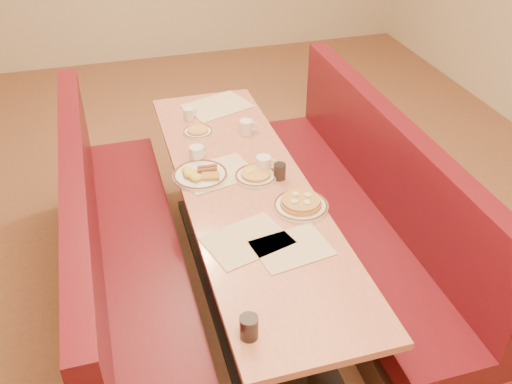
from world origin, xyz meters
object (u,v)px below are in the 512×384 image
object	(u,v)px
eggs_plate	(200,175)
coffee_mug_c	(247,127)
booth_left	(122,264)
booth_right	(360,220)
coffee_mug_a	(264,164)
coffee_mug_b	(197,153)
soda_tumbler_mid	(280,171)
diner_table	(247,239)
coffee_mug_d	(189,113)
pancake_plate	(301,204)
soda_tumbler_near	(249,327)

from	to	relation	value
eggs_plate	coffee_mug_c	bearing A→B (deg)	47.09
booth_left	booth_right	world-z (taller)	same
coffee_mug_a	coffee_mug_b	xyz separation A→B (m)	(-0.35, 0.23, -0.00)
coffee_mug_b	soda_tumbler_mid	distance (m)	0.52
diner_table	coffee_mug_c	xyz separation A→B (m)	(0.17, 0.59, 0.42)
eggs_plate	coffee_mug_a	size ratio (longest dim) A/B	2.58
booth_right	coffee_mug_d	xyz separation A→B (m)	(-0.88, 0.90, 0.43)
pancake_plate	eggs_plate	xyz separation A→B (m)	(-0.45, 0.44, -0.00)
diner_table	eggs_plate	size ratio (longest dim) A/B	7.95
soda_tumbler_near	coffee_mug_a	bearing A→B (deg)	70.30
coffee_mug_a	eggs_plate	bearing A→B (deg)	-169.23
coffee_mug_d	eggs_plate	bearing A→B (deg)	-116.24
eggs_plate	pancake_plate	bearing A→B (deg)	-43.89
pancake_plate	diner_table	bearing A→B (deg)	130.37
booth_right	coffee_mug_d	world-z (taller)	booth_right
diner_table	eggs_plate	distance (m)	0.49
booth_left	coffee_mug_d	world-z (taller)	booth_left
diner_table	booth_left	bearing A→B (deg)	180.00
eggs_plate	coffee_mug_b	xyz separation A→B (m)	(0.03, 0.19, 0.03)
booth_right	pancake_plate	world-z (taller)	booth_right
eggs_plate	coffee_mug_b	world-z (taller)	coffee_mug_b
booth_right	coffee_mug_b	distance (m)	1.09
soda_tumbler_mid	diner_table	bearing A→B (deg)	-171.26
coffee_mug_c	soda_tumbler_near	world-z (taller)	soda_tumbler_near
booth_left	eggs_plate	xyz separation A→B (m)	(0.51, 0.17, 0.41)
pancake_plate	soda_tumbler_near	xyz separation A→B (m)	(-0.50, -0.77, 0.03)
booth_left	coffee_mug_a	world-z (taller)	booth_left
pancake_plate	eggs_plate	distance (m)	0.63
eggs_plate	diner_table	bearing A→B (deg)	-36.83
pancake_plate	coffee_mug_a	size ratio (longest dim) A/B	2.39
soda_tumbler_mid	coffee_mug_d	bearing A→B (deg)	112.36
diner_table	soda_tumbler_mid	bearing A→B (deg)	8.74
coffee_mug_a	coffee_mug_b	distance (m)	0.41
soda_tumbler_near	pancake_plate	bearing A→B (deg)	57.03
coffee_mug_d	soda_tumbler_mid	size ratio (longest dim) A/B	1.05
booth_left	pancake_plate	bearing A→B (deg)	-15.51
coffee_mug_d	soda_tumbler_near	xyz separation A→B (m)	(-0.12, -1.93, 0.01)
booth_right	pancake_plate	size ratio (longest dim) A/B	8.57
booth_right	coffee_mug_c	bearing A→B (deg)	133.50
coffee_mug_a	pancake_plate	bearing A→B (deg)	-62.15
booth_right	coffee_mug_a	xyz separation A→B (m)	(-0.59, 0.13, 0.44)
coffee_mug_d	coffee_mug_b	bearing A→B (deg)	-115.69
booth_right	coffee_mug_a	bearing A→B (deg)	167.25
soda_tumbler_mid	soda_tumbler_near	bearing A→B (deg)	-114.16
booth_right	coffee_mug_c	distance (m)	0.93
booth_right	soda_tumbler_mid	size ratio (longest dim) A/B	26.21
coffee_mug_b	soda_tumbler_mid	xyz separation A→B (m)	(0.41, -0.33, -0.00)
booth_left	soda_tumbler_mid	size ratio (longest dim) A/B	26.21
booth_right	eggs_plate	distance (m)	1.06
coffee_mug_b	coffee_mug_c	bearing A→B (deg)	7.80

